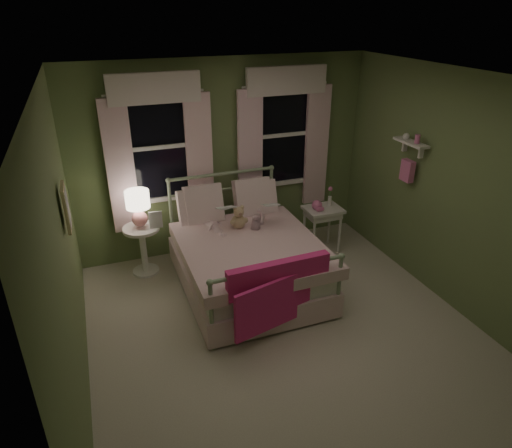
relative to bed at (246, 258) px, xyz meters
name	(u,v)px	position (x,y,z in m)	size (l,w,h in m)	color
room_shell	(288,221)	(0.09, -0.98, 0.92)	(4.20, 4.20, 4.20)	beige
bed	(246,258)	(0.00, 0.00, 0.00)	(1.58, 2.04, 1.18)	white
pink_throw	(280,286)	(0.00, -1.03, 0.23)	(1.10, 0.30, 0.71)	#D82A74
child_left	(213,209)	(-0.28, 0.42, 0.52)	(0.25, 0.16, 0.68)	#F7D1DD
child_right	(255,203)	(0.28, 0.42, 0.51)	(0.31, 0.24, 0.64)	#F7D1DD
book_left	(218,212)	(-0.28, 0.17, 0.58)	(0.20, 0.27, 0.03)	beige
book_right	(263,209)	(0.28, 0.17, 0.54)	(0.20, 0.27, 0.02)	beige
teddy_bear	(239,219)	(0.00, 0.26, 0.41)	(0.23, 0.19, 0.31)	tan
nightstand_left	(143,243)	(-1.13, 0.75, 0.03)	(0.46, 0.46, 0.65)	white
table_lamp	(138,205)	(-1.13, 0.75, 0.57)	(0.29, 0.29, 0.47)	pink
book_nightstand	(150,228)	(-1.03, 0.67, 0.27)	(0.16, 0.22, 0.02)	beige
nightstand_right	(323,215)	(1.29, 0.47, 0.17)	(0.50, 0.40, 0.64)	white
pink_toy	(317,205)	(1.19, 0.47, 0.32)	(0.14, 0.18, 0.14)	pink
bud_vase	(330,196)	(1.41, 0.52, 0.41)	(0.06, 0.06, 0.28)	white
window_left	(159,142)	(-0.76, 1.05, 1.24)	(1.34, 0.13, 1.96)	black
window_right	(284,130)	(0.94, 1.05, 1.24)	(1.34, 0.13, 1.96)	black
wall_shelf	(409,157)	(1.98, -0.28, 1.14)	(0.15, 0.50, 0.60)	white
framed_picture	(66,207)	(-1.86, -0.38, 1.12)	(0.03, 0.32, 0.42)	beige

